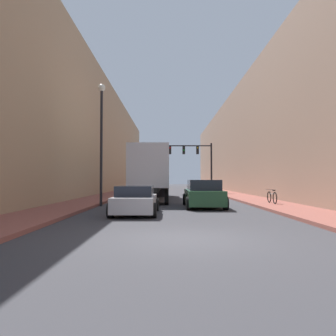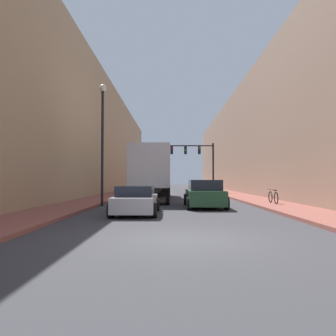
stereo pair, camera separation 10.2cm
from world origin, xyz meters
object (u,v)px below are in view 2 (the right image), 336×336
at_px(sedan_car, 136,200).
at_px(suv_car, 204,194).
at_px(parked_bicycle, 273,197).
at_px(semi_truck, 154,172).
at_px(street_lamp, 102,129).
at_px(traffic_signal_gantry, 197,157).

xyz_separation_m(sedan_car, suv_car, (3.57, 3.72, 0.12)).
height_order(sedan_car, parked_bicycle, sedan_car).
bearing_deg(semi_truck, parked_bicycle, -38.34).
distance_m(semi_truck, street_lamp, 7.39).
relative_size(suv_car, traffic_signal_gantry, 0.75).
distance_m(sedan_car, street_lamp, 6.59).
bearing_deg(traffic_signal_gantry, suv_car, -93.47).
bearing_deg(parked_bicycle, sedan_car, -148.56).
xyz_separation_m(semi_truck, parked_bicycle, (7.63, -6.03, -1.65)).
bearing_deg(parked_bicycle, street_lamp, -178.27).
distance_m(semi_truck, sedan_car, 10.98).
relative_size(sedan_car, traffic_signal_gantry, 0.68).
height_order(sedan_car, traffic_signal_gantry, traffic_signal_gantry).
distance_m(traffic_signal_gantry, street_lamp, 18.74).
bearing_deg(semi_truck, street_lamp, -113.99).
bearing_deg(traffic_signal_gantry, street_lamp, -112.63).
relative_size(street_lamp, parked_bicycle, 4.08).
xyz_separation_m(traffic_signal_gantry, street_lamp, (-7.21, -17.29, 0.58)).
xyz_separation_m(sedan_car, street_lamp, (-2.54, 4.52, 4.07)).
bearing_deg(traffic_signal_gantry, semi_truck, -111.83).
distance_m(sedan_car, traffic_signal_gantry, 22.57).
bearing_deg(parked_bicycle, traffic_signal_gantry, 100.81).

